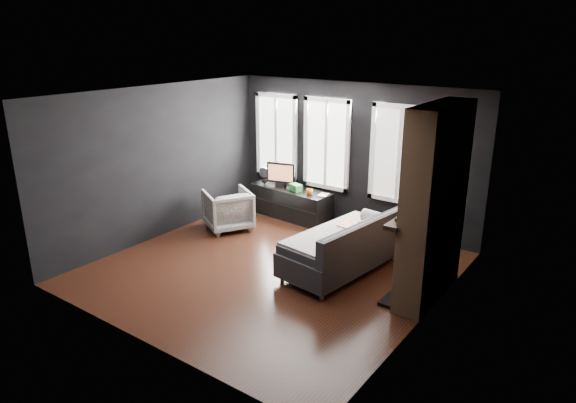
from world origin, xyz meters
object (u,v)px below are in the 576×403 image
Objects in this scene: media_console at (291,203)px; armchair at (228,208)px; book at (319,189)px; monitor at (281,173)px; mantel_vase at (429,195)px; sofa at (342,243)px; mug at (310,191)px.

armchair is at bearing -111.43° from media_console.
media_console is 7.36× the size of book.
monitor reaches higher than armchair.
book is 2.78m from mantel_vase.
book is (0.68, -0.02, 0.42)m from media_console.
sofa is 2.82m from monitor.
media_console is at bearing 168.20° from mug.
media_console is at bearing -176.17° from armchair.
mug is at bearing 145.46° from sofa.
mantel_vase reaches higher than monitor.
mantel_vase is at bearing 29.36° from sofa.
media_console is (0.59, 1.20, -0.11)m from armchair.
mug is (0.52, -0.11, 0.36)m from media_console.
mantel_vase is (3.18, -1.05, 1.03)m from media_console.
book is (-1.37, 1.48, 0.27)m from sofa.
mug is (1.11, 1.09, 0.25)m from armchair.
media_console is at bearing 151.52° from sofa.
mantel_vase is (2.67, -0.94, 0.67)m from mug.
sofa is 1.51m from mantel_vase.
mantel_vase is at bearing -22.36° from book.
book is (1.27, 1.18, 0.30)m from armchair.
sofa reaches higher than book.
book is at bearing 140.56° from sofa.
monitor is at bearing 162.40° from mantel_vase.
monitor is (-2.33, 1.55, 0.42)m from sofa.
media_console is at bearing 178.46° from book.
armchair is at bearing -135.54° from mug.
armchair is at bearing -118.88° from monitor.
mantel_vase reaches higher than mug.
armchair is at bearing -177.73° from mantel_vase.
armchair is 0.47× the size of media_console.
armchair is 1.76m from book.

